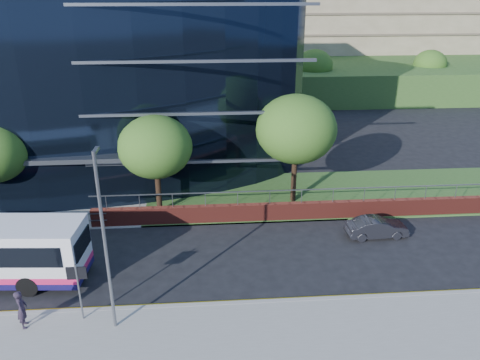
{
  "coord_description": "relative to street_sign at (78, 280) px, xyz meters",
  "views": [
    {
      "loc": [
        10.16,
        -18.85,
        13.77
      ],
      "look_at": [
        12.2,
        8.0,
        2.57
      ],
      "focal_mm": 35.0,
      "sensor_mm": 36.0,
      "label": 1
    }
  ],
  "objects": [
    {
      "name": "parked_car",
      "position": [
        15.56,
        6.43,
        -1.55
      ],
      "size": [
        3.68,
        1.44,
        1.19
      ],
      "primitive_type": "imported",
      "rotation": [
        0.0,
        0.0,
        1.62
      ],
      "color": "black",
      "rests_on": "ground"
    },
    {
      "name": "tree_far_d",
      "position": [
        11.5,
        11.59,
        3.04
      ],
      "size": [
        5.28,
        5.28,
        7.44
      ],
      "color": "black",
      "rests_on": "ground"
    },
    {
      "name": "glass_office",
      "position": [
        -8.5,
        22.44,
        5.85
      ],
      "size": [
        44.0,
        23.1,
        16.0
      ],
      "color": "black",
      "rests_on": "ground"
    },
    {
      "name": "apartment_block",
      "position": [
        27.5,
        58.8,
        8.96
      ],
      "size": [
        60.0,
        42.0,
        30.0
      ],
      "color": "#2D511E",
      "rests_on": "ground"
    },
    {
      "name": "tree_dist_e",
      "position": [
        19.5,
        41.59,
        2.39
      ],
      "size": [
        4.62,
        4.62,
        6.51
      ],
      "color": "black",
      "rests_on": "ground"
    },
    {
      "name": "tree_dist_f",
      "position": [
        35.5,
        43.59,
        2.06
      ],
      "size": [
        4.29,
        4.29,
        6.05
      ],
      "color": "black",
      "rests_on": "ground"
    },
    {
      "name": "retaining_wall",
      "position": [
        15.5,
        8.89,
        -1.54
      ],
      "size": [
        34.0,
        0.4,
        2.11
      ],
      "color": "maroon",
      "rests_on": "ground"
    },
    {
      "name": "grass_verge",
      "position": [
        19.5,
        12.59,
        -2.09
      ],
      "size": [
        36.0,
        8.0,
        0.12
      ],
      "primitive_type": "cube",
      "color": "#2D511E",
      "rests_on": "ground"
    },
    {
      "name": "tree_far_c",
      "position": [
        2.5,
        10.59,
        2.39
      ],
      "size": [
        4.62,
        4.62,
        6.51
      ],
      "color": "black",
      "rests_on": "ground"
    },
    {
      "name": "pedestrian",
      "position": [
        -2.39,
        -0.34,
        -1.11
      ],
      "size": [
        0.57,
        0.73,
        1.79
      ],
      "primitive_type": "imported",
      "rotation": [
        0.0,
        0.0,
        1.81
      ],
      "color": "#261D2B",
      "rests_on": "pavement_near"
    },
    {
      "name": "streetlight_east",
      "position": [
        1.5,
        -0.59,
        2.29
      ],
      "size": [
        0.15,
        0.77,
        8.0
      ],
      "color": "slate",
      "rests_on": "pavement_near"
    },
    {
      "name": "street_sign",
      "position": [
        0.0,
        0.0,
        0.0
      ],
      "size": [
        0.85,
        0.09,
        2.8
      ],
      "color": "slate",
      "rests_on": "pavement_near"
    }
  ]
}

